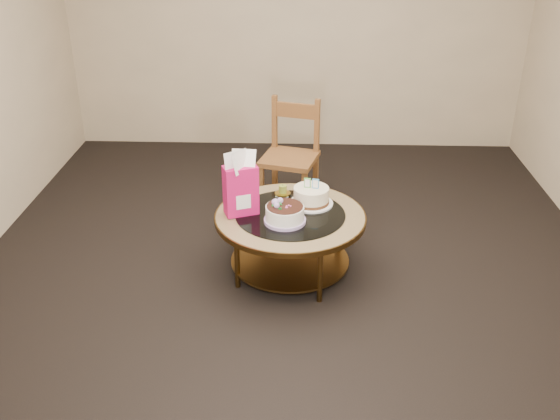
{
  "coord_description": "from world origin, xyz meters",
  "views": [
    {
      "loc": [
        0.07,
        -3.71,
        2.38
      ],
      "look_at": [
        -0.07,
        0.02,
        0.47
      ],
      "focal_mm": 40.0,
      "sensor_mm": 36.0,
      "label": 1
    }
  ],
  "objects_px": {
    "cream_cake": "(311,196)",
    "gift_bag": "(241,184)",
    "decorated_cake": "(285,215)",
    "coffee_table": "(290,224)",
    "dining_chair": "(291,156)"
  },
  "relations": [
    {
      "from": "cream_cake",
      "to": "gift_bag",
      "type": "bearing_deg",
      "value": -150.31
    },
    {
      "from": "decorated_cake",
      "to": "cream_cake",
      "type": "relative_size",
      "value": 0.91
    },
    {
      "from": "decorated_cake",
      "to": "dining_chair",
      "type": "height_order",
      "value": "dining_chair"
    },
    {
      "from": "dining_chair",
      "to": "decorated_cake",
      "type": "bearing_deg",
      "value": -75.69
    },
    {
      "from": "decorated_cake",
      "to": "gift_bag",
      "type": "height_order",
      "value": "gift_bag"
    },
    {
      "from": "coffee_table",
      "to": "cream_cake",
      "type": "distance_m",
      "value": 0.25
    },
    {
      "from": "gift_bag",
      "to": "dining_chair",
      "type": "distance_m",
      "value": 1.08
    },
    {
      "from": "gift_bag",
      "to": "dining_chair",
      "type": "relative_size",
      "value": 0.48
    },
    {
      "from": "cream_cake",
      "to": "dining_chair",
      "type": "xyz_separation_m",
      "value": [
        -0.16,
        0.87,
        -0.06
      ]
    },
    {
      "from": "cream_cake",
      "to": "coffee_table",
      "type": "bearing_deg",
      "value": -120.84
    },
    {
      "from": "cream_cake",
      "to": "decorated_cake",
      "type": "bearing_deg",
      "value": -111.4
    },
    {
      "from": "cream_cake",
      "to": "gift_bag",
      "type": "relative_size",
      "value": 0.69
    },
    {
      "from": "cream_cake",
      "to": "gift_bag",
      "type": "distance_m",
      "value": 0.52
    },
    {
      "from": "decorated_cake",
      "to": "cream_cake",
      "type": "xyz_separation_m",
      "value": [
        0.17,
        0.27,
        0.01
      ]
    },
    {
      "from": "coffee_table",
      "to": "gift_bag",
      "type": "relative_size",
      "value": 2.33
    }
  ]
}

